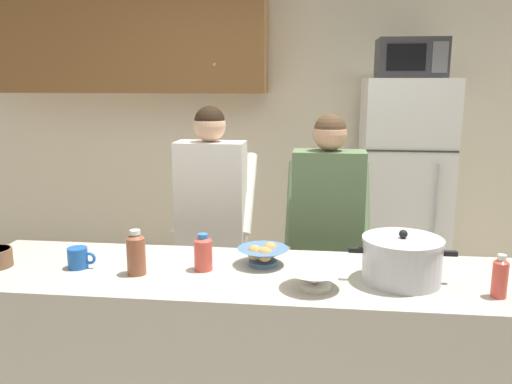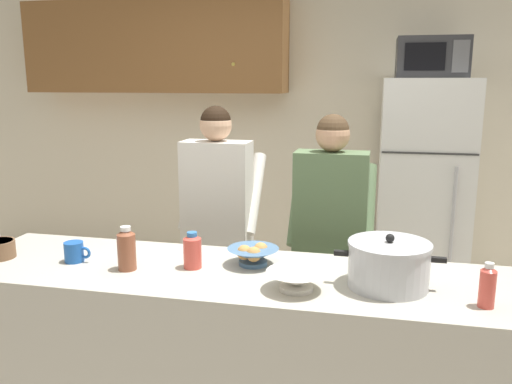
# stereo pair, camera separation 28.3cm
# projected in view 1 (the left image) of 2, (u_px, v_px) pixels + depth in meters

# --- Properties ---
(back_wall_unit) EXTENTS (6.00, 0.48, 2.60)m
(back_wall_unit) POSITION_uv_depth(u_px,v_px,m) (247.00, 116.00, 4.46)
(back_wall_unit) COLOR beige
(back_wall_unit) RESTS_ON ground
(kitchen_island) EXTENTS (2.54, 0.68, 0.92)m
(kitchen_island) POSITION_uv_depth(u_px,v_px,m) (242.00, 366.00, 2.45)
(kitchen_island) COLOR #BCB7A8
(kitchen_island) RESTS_ON ground
(refrigerator) EXTENTS (0.64, 0.68, 1.78)m
(refrigerator) POSITION_uv_depth(u_px,v_px,m) (402.00, 196.00, 4.05)
(refrigerator) COLOR white
(refrigerator) RESTS_ON ground
(microwave) EXTENTS (0.48, 0.37, 0.28)m
(microwave) POSITION_uv_depth(u_px,v_px,m) (411.00, 58.00, 3.81)
(microwave) COLOR #2D2D30
(microwave) RESTS_ON refrigerator
(person_near_pot) EXTENTS (0.50, 0.41, 1.61)m
(person_near_pot) POSITION_uv_depth(u_px,v_px,m) (212.00, 208.00, 3.19)
(person_near_pot) COLOR #726656
(person_near_pot) RESTS_ON ground
(person_by_sink) EXTENTS (0.49, 0.41, 1.58)m
(person_by_sink) POSITION_uv_depth(u_px,v_px,m) (327.00, 220.00, 2.99)
(person_by_sink) COLOR #726656
(person_by_sink) RESTS_ON ground
(cooking_pot) EXTENTS (0.45, 0.34, 0.23)m
(cooking_pot) POSITION_uv_depth(u_px,v_px,m) (402.00, 260.00, 2.23)
(cooking_pot) COLOR silver
(cooking_pot) RESTS_ON kitchen_island
(coffee_mug) EXTENTS (0.13, 0.09, 0.10)m
(coffee_mug) POSITION_uv_depth(u_px,v_px,m) (78.00, 258.00, 2.40)
(coffee_mug) COLOR #1E59B2
(coffee_mug) RESTS_ON kitchen_island
(bread_bowl) EXTENTS (0.24, 0.24, 0.10)m
(bread_bowl) POSITION_uv_depth(u_px,v_px,m) (263.00, 254.00, 2.44)
(bread_bowl) COLOR #4C7299
(bread_bowl) RESTS_ON kitchen_island
(empty_bowl) EXTENTS (0.25, 0.25, 0.08)m
(empty_bowl) POSITION_uv_depth(u_px,v_px,m) (314.00, 277.00, 2.16)
(empty_bowl) COLOR white
(empty_bowl) RESTS_ON kitchen_island
(bottle_near_edge) EXTENTS (0.06, 0.06, 0.17)m
(bottle_near_edge) POSITION_uv_depth(u_px,v_px,m) (500.00, 276.00, 2.07)
(bottle_near_edge) COLOR #D84C3F
(bottle_near_edge) RESTS_ON kitchen_island
(bottle_mid_counter) EXTENTS (0.08, 0.08, 0.17)m
(bottle_mid_counter) POSITION_uv_depth(u_px,v_px,m) (203.00, 252.00, 2.37)
(bottle_mid_counter) COLOR #D84C3F
(bottle_mid_counter) RESTS_ON kitchen_island
(bottle_far_corner) EXTENTS (0.08, 0.08, 0.20)m
(bottle_far_corner) POSITION_uv_depth(u_px,v_px,m) (136.00, 253.00, 2.31)
(bottle_far_corner) COLOR brown
(bottle_far_corner) RESTS_ON kitchen_island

